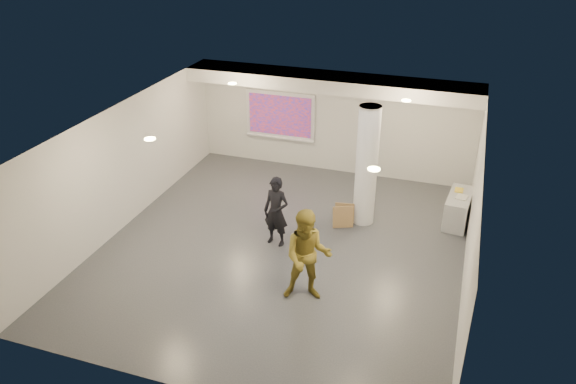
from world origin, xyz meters
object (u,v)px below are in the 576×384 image
(credenza, at_px, (458,209))
(man, at_px, (308,256))
(woman, at_px, (276,212))
(column, at_px, (366,166))
(projection_screen, at_px, (280,116))

(credenza, height_order, man, man)
(woman, bearing_deg, column, 52.85)
(projection_screen, height_order, man, projection_screen)
(credenza, bearing_deg, column, -157.41)
(credenza, xyz_separation_m, man, (-2.66, -4.04, 0.60))
(projection_screen, distance_m, woman, 4.57)
(woman, relative_size, man, 0.85)
(woman, xyz_separation_m, man, (1.26, -1.71, 0.14))
(column, distance_m, projection_screen, 4.08)
(projection_screen, bearing_deg, credenza, -20.26)
(man, bearing_deg, woman, 111.34)
(woman, bearing_deg, man, -44.83)
(projection_screen, bearing_deg, man, -66.15)
(column, height_order, projection_screen, column)
(woman, distance_m, man, 2.13)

